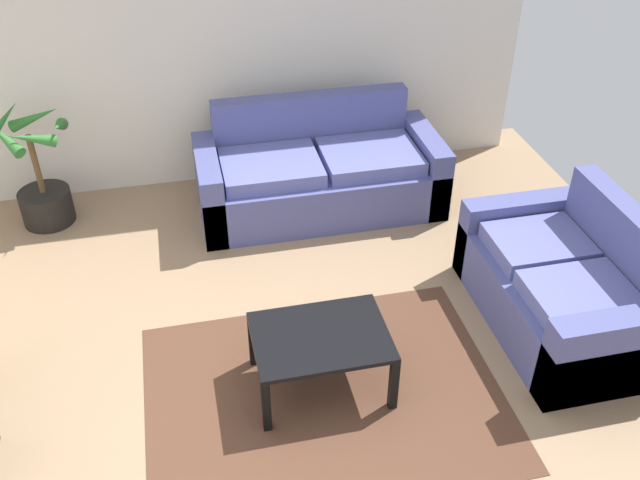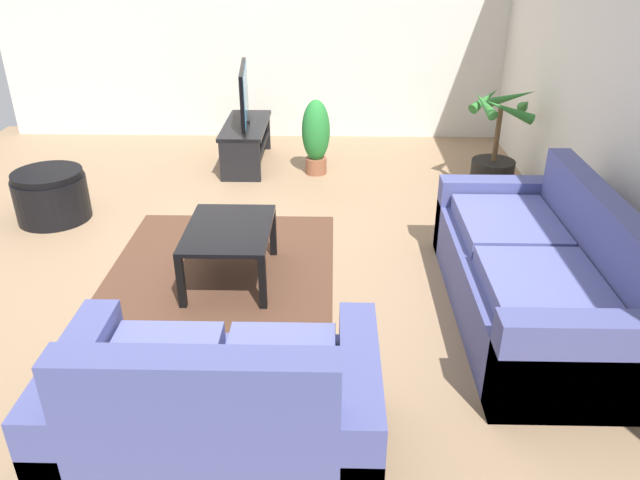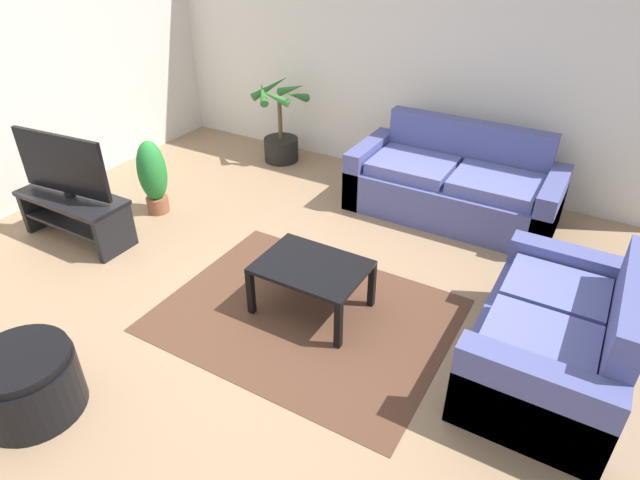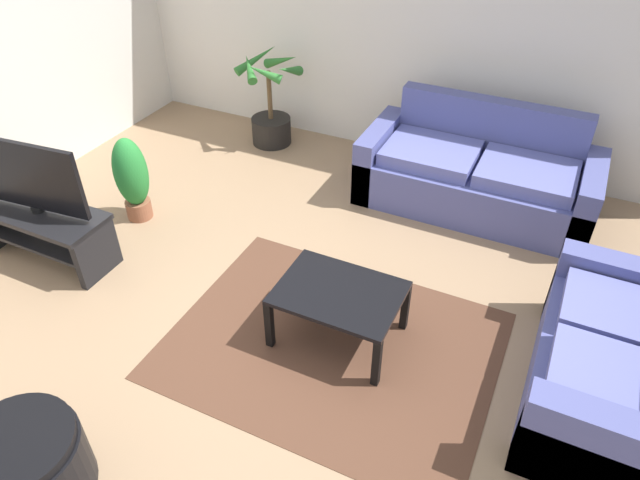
{
  "view_description": "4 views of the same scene",
  "coord_description": "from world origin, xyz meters",
  "px_view_note": "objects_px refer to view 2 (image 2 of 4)",
  "views": [
    {
      "loc": [
        -0.15,
        -2.81,
        3.35
      ],
      "look_at": [
        0.67,
        0.84,
        0.68
      ],
      "focal_mm": 39.51,
      "sensor_mm": 36.0,
      "label": 1
    },
    {
      "loc": [
        4.46,
        0.97,
        2.34
      ],
      "look_at": [
        0.7,
        0.89,
        0.41
      ],
      "focal_mm": 34.49,
      "sensor_mm": 36.0,
      "label": 2
    },
    {
      "loc": [
        2.26,
        -2.63,
        2.75
      ],
      "look_at": [
        0.45,
        0.5,
        0.47
      ],
      "focal_mm": 30.07,
      "sensor_mm": 36.0,
      "label": 3
    },
    {
      "loc": [
        1.63,
        -2.36,
        3.0
      ],
      "look_at": [
        0.33,
        0.36,
        0.69
      ],
      "focal_mm": 32.26,
      "sensor_mm": 36.0,
      "label": 4
    }
  ],
  "objects_px": {
    "coffee_table": "(229,235)",
    "ottoman": "(51,196)",
    "tv": "(244,94)",
    "potted_plant_small": "(316,135)",
    "tv_stand": "(246,138)",
    "potted_palm": "(495,154)",
    "couch_main": "(533,277)",
    "couch_loveseat": "(218,414)"
  },
  "relations": [
    {
      "from": "tv",
      "to": "ottoman",
      "type": "xyz_separation_m",
      "value": [
        1.46,
        -1.54,
        -0.55
      ]
    },
    {
      "from": "potted_palm",
      "to": "tv_stand",
      "type": "bearing_deg",
      "value": -104.25
    },
    {
      "from": "couch_main",
      "to": "potted_plant_small",
      "type": "relative_size",
      "value": 2.61
    },
    {
      "from": "coffee_table",
      "to": "ottoman",
      "type": "xyz_separation_m",
      "value": [
        -1.02,
        -1.74,
        -0.14
      ]
    },
    {
      "from": "potted_palm",
      "to": "coffee_table",
      "type": "bearing_deg",
      "value": -51.74
    },
    {
      "from": "coffee_table",
      "to": "potted_plant_small",
      "type": "relative_size",
      "value": 1.05
    },
    {
      "from": "tv",
      "to": "potted_palm",
      "type": "relative_size",
      "value": 1.0
    },
    {
      "from": "couch_loveseat",
      "to": "tv",
      "type": "relative_size",
      "value": 1.5
    },
    {
      "from": "couch_loveseat",
      "to": "tv",
      "type": "bearing_deg",
      "value": -174.4
    },
    {
      "from": "tv_stand",
      "to": "coffee_table",
      "type": "xyz_separation_m",
      "value": [
        2.48,
        0.2,
        0.07
      ]
    },
    {
      "from": "potted_palm",
      "to": "potted_plant_small",
      "type": "xyz_separation_m",
      "value": [
        -0.38,
        -1.77,
        0.05
      ]
    },
    {
      "from": "couch_loveseat",
      "to": "potted_plant_small",
      "type": "bearing_deg",
      "value": 175.0
    },
    {
      "from": "couch_loveseat",
      "to": "tv_stand",
      "type": "relative_size",
      "value": 1.36
    },
    {
      "from": "tv_stand",
      "to": "potted_palm",
      "type": "xyz_separation_m",
      "value": [
        0.64,
        2.53,
        0.06
      ]
    },
    {
      "from": "couch_main",
      "to": "coffee_table",
      "type": "height_order",
      "value": "couch_main"
    },
    {
      "from": "couch_loveseat",
      "to": "ottoman",
      "type": "distance_m",
      "value": 3.39
    },
    {
      "from": "couch_main",
      "to": "ottoman",
      "type": "xyz_separation_m",
      "value": [
        -1.47,
        -3.8,
        -0.08
      ]
    },
    {
      "from": "couch_main",
      "to": "tv_stand",
      "type": "bearing_deg",
      "value": -142.36
    },
    {
      "from": "couch_main",
      "to": "potted_plant_small",
      "type": "bearing_deg",
      "value": -150.68
    },
    {
      "from": "coffee_table",
      "to": "ottoman",
      "type": "distance_m",
      "value": 2.02
    },
    {
      "from": "tv",
      "to": "potted_palm",
      "type": "xyz_separation_m",
      "value": [
        0.64,
        2.53,
        -0.41
      ]
    },
    {
      "from": "couch_main",
      "to": "couch_loveseat",
      "type": "height_order",
      "value": "same"
    },
    {
      "from": "tv",
      "to": "couch_main",
      "type": "bearing_deg",
      "value": 37.6
    },
    {
      "from": "couch_main",
      "to": "coffee_table",
      "type": "relative_size",
      "value": 2.49
    },
    {
      "from": "tv",
      "to": "coffee_table",
      "type": "xyz_separation_m",
      "value": [
        2.48,
        0.2,
        -0.41
      ]
    },
    {
      "from": "potted_palm",
      "to": "ottoman",
      "type": "distance_m",
      "value": 4.16
    },
    {
      "from": "couch_main",
      "to": "potted_plant_small",
      "type": "distance_m",
      "value": 3.05
    },
    {
      "from": "couch_main",
      "to": "tv_stand",
      "type": "height_order",
      "value": "couch_main"
    },
    {
      "from": "coffee_table",
      "to": "potted_plant_small",
      "type": "xyz_separation_m",
      "value": [
        -2.21,
        0.56,
        0.05
      ]
    },
    {
      "from": "potted_plant_small",
      "to": "ottoman",
      "type": "xyz_separation_m",
      "value": [
        1.19,
        -2.31,
        -0.19
      ]
    },
    {
      "from": "couch_main",
      "to": "coffee_table",
      "type": "bearing_deg",
      "value": -102.27
    },
    {
      "from": "potted_plant_small",
      "to": "couch_main",
      "type": "bearing_deg",
      "value": 29.32
    },
    {
      "from": "potted_plant_small",
      "to": "tv",
      "type": "bearing_deg",
      "value": -109.41
    },
    {
      "from": "tv",
      "to": "ottoman",
      "type": "height_order",
      "value": "tv"
    },
    {
      "from": "couch_loveseat",
      "to": "tv_stand",
      "type": "distance_m",
      "value": 4.25
    },
    {
      "from": "coffee_table",
      "to": "tv_stand",
      "type": "bearing_deg",
      "value": -175.36
    },
    {
      "from": "tv_stand",
      "to": "potted_plant_small",
      "type": "bearing_deg",
      "value": 70.68
    },
    {
      "from": "ottoman",
      "to": "tv",
      "type": "bearing_deg",
      "value": 133.45
    },
    {
      "from": "couch_main",
      "to": "coffee_table",
      "type": "xyz_separation_m",
      "value": [
        -0.45,
        -2.06,
        0.06
      ]
    },
    {
      "from": "tv_stand",
      "to": "ottoman",
      "type": "relative_size",
      "value": 1.76
    },
    {
      "from": "potted_palm",
      "to": "ottoman",
      "type": "relative_size",
      "value": 1.59
    },
    {
      "from": "couch_main",
      "to": "tv_stand",
      "type": "xyz_separation_m",
      "value": [
        -2.93,
        -2.26,
        -0.0
      ]
    }
  ]
}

